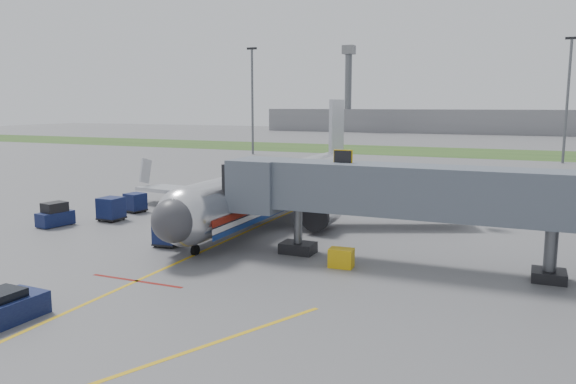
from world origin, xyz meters
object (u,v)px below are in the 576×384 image
at_px(airliner, 278,187).
at_px(pushback_tug, 4,308).
at_px(baggage_tug, 55,215).
at_px(ramp_worker, 183,205).
at_px(belt_loader, 228,219).

bearing_deg(airliner, pushback_tug, -93.95).
xyz_separation_m(pushback_tug, baggage_tug, (-13.29, 16.09, 0.25)).
xyz_separation_m(airliner, pushback_tug, (-1.81, -26.28, -2.05)).
bearing_deg(pushback_tug, ramp_worker, 105.38).
xyz_separation_m(pushback_tug, belt_loader, (-0.70, 21.96, -0.10)).
xyz_separation_m(baggage_tug, ramp_worker, (6.55, 8.41, -0.11)).
xyz_separation_m(pushback_tug, ramp_worker, (-6.74, 24.50, 0.14)).
bearing_deg(baggage_tug, ramp_worker, 52.07).
bearing_deg(baggage_tug, airliner, 34.00).
bearing_deg(belt_loader, baggage_tug, -155.01).
relative_size(pushback_tug, belt_loader, 0.83).
bearing_deg(baggage_tug, pushback_tug, -50.44).
height_order(baggage_tug, belt_loader, belt_loader).
bearing_deg(airliner, ramp_worker, -168.25).
distance_m(baggage_tug, ramp_worker, 10.66).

